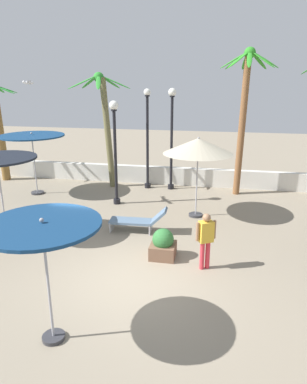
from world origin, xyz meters
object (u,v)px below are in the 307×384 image
(lamp_post_1, at_px, (147,136))
(lounge_chair_1, at_px, (139,221))
(lamp_post_0, at_px, (115,144))
(seagull_0, at_px, (28,83))
(palm_tree_1, at_px, (244,106))
(palm_tree_2, at_px, (105,117))
(patio_umbrella_3, at_px, (198,146))
(patio_umbrella_2, at_px, (43,233))
(patio_umbrella_0, at_px, (32,139))
(lamp_post_2, at_px, (172,132))
(planter, at_px, (163,245))
(guest_0, at_px, (206,236))

(lamp_post_1, relative_size, lounge_chair_1, 2.32)
(lamp_post_0, distance_m, seagull_0, 3.76)
(palm_tree_1, relative_size, palm_tree_2, 1.18)
(palm_tree_2, bearing_deg, patio_umbrella_3, -35.02)
(patio_umbrella_2, distance_m, seagull_0, 8.34)
(palm_tree_1, bearing_deg, seagull_0, -157.91)
(patio_umbrella_0, relative_size, lamp_post_0, 0.67)
(patio_umbrella_3, distance_m, lamp_post_2, 3.51)
(lamp_post_1, height_order, planter, lamp_post_1)
(patio_umbrella_3, relative_size, guest_0, 1.88)
(lamp_post_2, xyz_separation_m, seagull_0, (-4.72, -3.33, 2.07))
(lamp_post_0, bearing_deg, patio_umbrella_0, 171.08)
(palm_tree_2, bearing_deg, lamp_post_2, 2.68)
(lamp_post_0, xyz_separation_m, planter, (2.60, -4.11, -2.05))
(patio_umbrella_3, bearing_deg, guest_0, -81.86)
(palm_tree_2, bearing_deg, seagull_0, -118.53)
(planter, bearing_deg, seagull_0, 149.38)
(palm_tree_1, xyz_separation_m, planter, (-2.25, -6.38, -3.38))
(lamp_post_2, bearing_deg, planter, -83.44)
(lamp_post_0, distance_m, lamp_post_1, 2.54)
(patio_umbrella_2, relative_size, lamp_post_2, 0.56)
(palm_tree_2, relative_size, lamp_post_0, 1.26)
(lounge_chair_1, bearing_deg, patio_umbrella_0, 149.65)
(lamp_post_0, relative_size, lamp_post_1, 0.91)
(lamp_post_0, bearing_deg, palm_tree_1, 25.10)
(patio_umbrella_0, distance_m, seagull_0, 2.88)
(patio_umbrella_2, height_order, lounge_chair_1, patio_umbrella_2)
(patio_umbrella_3, bearing_deg, planter, -100.89)
(patio_umbrella_2, relative_size, palm_tree_1, 0.42)
(patio_umbrella_3, height_order, planter, patio_umbrella_3)
(palm_tree_2, bearing_deg, lamp_post_1, 3.17)
(lamp_post_2, xyz_separation_m, guest_0, (1.94, -6.97, -1.70))
(palm_tree_2, xyz_separation_m, guest_0, (4.93, -6.83, -2.27))
(patio_umbrella_0, distance_m, planter, 8.23)
(planter, bearing_deg, guest_0, -18.80)
(patio_umbrella_0, bearing_deg, lamp_post_1, 21.66)
(guest_0, bearing_deg, lounge_chair_1, 138.82)
(patio_umbrella_2, distance_m, planter, 4.37)
(patio_umbrella_0, relative_size, patio_umbrella_3, 0.93)
(patio_umbrella_2, xyz_separation_m, palm_tree_2, (-2.24, 10.09, 0.97))
(patio_umbrella_0, distance_m, lamp_post_2, 5.98)
(patio_umbrella_0, height_order, seagull_0, seagull_0)
(lamp_post_0, xyz_separation_m, seagull_0, (-2.88, -0.87, 2.26))
(seagull_0, bearing_deg, palm_tree_2, 61.47)
(lamp_post_1, relative_size, guest_0, 2.87)
(patio_umbrella_0, height_order, palm_tree_1, palm_tree_1)
(patio_umbrella_2, xyz_separation_m, lamp_post_2, (0.75, 10.23, 0.40))
(palm_tree_2, distance_m, guest_0, 8.72)
(patio_umbrella_3, distance_m, lamp_post_1, 4.04)
(palm_tree_1, relative_size, lamp_post_2, 1.35)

